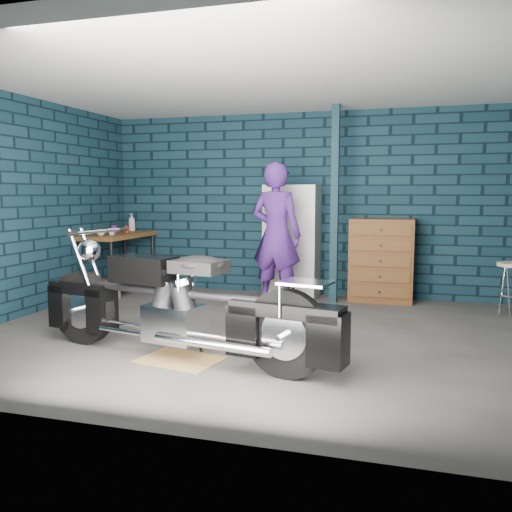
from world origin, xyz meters
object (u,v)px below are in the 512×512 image
(storage_bin, at_px, (103,291))
(tool_chest, at_px, (381,260))
(workbench, at_px, (119,263))
(person, at_px, (276,235))
(locker, at_px, (292,241))
(shop_stool, at_px, (512,290))
(motorcycle, at_px, (180,297))

(storage_bin, xyz_separation_m, tool_chest, (3.84, 0.98, 0.46))
(workbench, bearing_deg, storage_bin, -87.71)
(workbench, xyz_separation_m, person, (2.51, -0.20, 0.51))
(locker, xyz_separation_m, shop_stool, (2.89, -0.53, -0.48))
(workbench, bearing_deg, motorcycle, -50.95)
(shop_stool, bearing_deg, tool_chest, 161.85)
(locker, distance_m, shop_stool, 2.97)
(motorcycle, relative_size, shop_stool, 3.95)
(person, relative_size, tool_chest, 1.65)
(person, distance_m, shop_stool, 3.02)
(tool_chest, height_order, shop_stool, tool_chest)
(storage_bin, bearing_deg, motorcycle, -45.61)
(workbench, relative_size, person, 0.73)
(tool_chest, relative_size, shop_stool, 1.73)
(workbench, distance_m, tool_chest, 3.89)
(workbench, xyz_separation_m, storage_bin, (0.02, -0.50, -0.33))
(workbench, distance_m, shop_stool, 5.46)
(person, height_order, locker, person)
(workbench, relative_size, motorcycle, 0.53)
(locker, bearing_deg, workbench, -169.44)
(tool_chest, bearing_deg, shop_stool, -18.15)
(motorcycle, distance_m, person, 2.64)
(person, distance_m, storage_bin, 2.64)
(motorcycle, relative_size, locker, 1.62)
(storage_bin, bearing_deg, shop_stool, 4.78)
(locker, bearing_deg, shop_stool, -10.32)
(motorcycle, distance_m, tool_chest, 3.64)
(person, height_order, tool_chest, person)
(workbench, distance_m, person, 2.57)
(motorcycle, bearing_deg, locker, 95.83)
(storage_bin, distance_m, tool_chest, 3.99)
(person, bearing_deg, shop_stool, -166.85)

